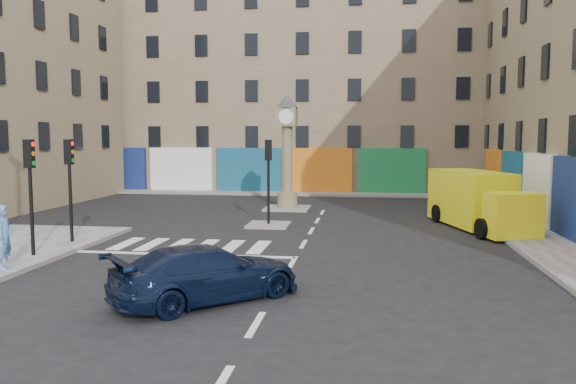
% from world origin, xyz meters
% --- Properties ---
extents(ground, '(120.00, 120.00, 0.00)m').
position_xyz_m(ground, '(0.00, 0.00, 0.00)').
color(ground, black).
rests_on(ground, ground).
extents(sidewalk_right, '(2.60, 30.00, 0.15)m').
position_xyz_m(sidewalk_right, '(8.70, 10.00, 0.07)').
color(sidewalk_right, gray).
rests_on(sidewalk_right, ground).
extents(sidewalk_far, '(32.00, 2.40, 0.15)m').
position_xyz_m(sidewalk_far, '(-4.00, 22.20, 0.07)').
color(sidewalk_far, gray).
rests_on(sidewalk_far, ground).
extents(island_near, '(1.80, 1.80, 0.12)m').
position_xyz_m(island_near, '(-2.00, 8.00, 0.06)').
color(island_near, gray).
rests_on(island_near, ground).
extents(island_far, '(2.40, 2.40, 0.12)m').
position_xyz_m(island_far, '(-2.00, 14.00, 0.06)').
color(island_far, gray).
rests_on(island_far, ground).
extents(building_far, '(32.00, 10.00, 17.00)m').
position_xyz_m(building_far, '(-4.00, 28.00, 8.50)').
color(building_far, '#8C755D').
rests_on(building_far, ground).
extents(traffic_light_left_near, '(0.28, 0.22, 3.70)m').
position_xyz_m(traffic_light_left_near, '(-8.30, 0.20, 2.62)').
color(traffic_light_left_near, black).
rests_on(traffic_light_left_near, sidewalk_left).
extents(traffic_light_left_far, '(0.28, 0.22, 3.70)m').
position_xyz_m(traffic_light_left_far, '(-8.30, 2.60, 2.62)').
color(traffic_light_left_far, black).
rests_on(traffic_light_left_far, sidewalk_left).
extents(traffic_light_island, '(0.28, 0.22, 3.70)m').
position_xyz_m(traffic_light_island, '(-2.00, 8.00, 2.59)').
color(traffic_light_island, black).
rests_on(traffic_light_island, island_near).
extents(clock_pillar, '(1.20, 1.20, 6.10)m').
position_xyz_m(clock_pillar, '(-2.00, 14.00, 3.55)').
color(clock_pillar, '#857357').
rests_on(clock_pillar, island_far).
extents(navy_sedan, '(4.67, 4.61, 1.35)m').
position_xyz_m(navy_sedan, '(-1.50, -3.44, 0.68)').
color(navy_sedan, black).
rests_on(navy_sedan, ground).
extents(yellow_van, '(3.65, 6.98, 2.44)m').
position_xyz_m(yellow_van, '(7.02, 8.74, 1.21)').
color(yellow_van, '#FDF615').
rests_on(yellow_van, ground).
extents(pedestrian_blue, '(0.56, 0.74, 1.84)m').
position_xyz_m(pedestrian_blue, '(-8.00, -1.63, 1.07)').
color(pedestrian_blue, '#5681C6').
rests_on(pedestrian_blue, sidewalk_left).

